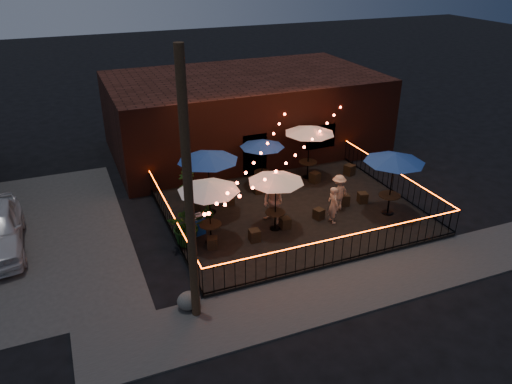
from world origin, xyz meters
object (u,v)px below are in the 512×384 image
utility_pole (189,196)px  cafe_table_3 (262,144)px  cafe_table_1 (208,157)px  cafe_table_5 (310,130)px  cafe_table_2 (276,178)px  cafe_table_0 (209,187)px  cafe_table_4 (395,158)px  cooler (197,225)px  boulder (189,301)px

utility_pole → cafe_table_3: (5.25, 7.39, -1.83)m
cafe_table_1 → cafe_table_5: (5.33, 1.61, -0.11)m
cafe_table_2 → cafe_table_3: (1.06, 3.82, -0.14)m
cafe_table_1 → cafe_table_3: (2.98, 1.59, -0.44)m
cafe_table_0 → cafe_table_4: bearing=-4.6°
utility_pole → cafe_table_3: utility_pole is taller
utility_pole → cafe_table_5: 10.72m
cafe_table_2 → cafe_table_4: (4.82, -0.59, 0.27)m
cafe_table_5 → cooler: (-6.32, -3.08, -1.96)m
utility_pole → boulder: bearing=110.5°
cafe_table_0 → cafe_table_2: cafe_table_0 is taller
cafe_table_0 → cafe_table_4: 7.44m
cafe_table_4 → cafe_table_0: bearing=175.4°
cafe_table_5 → cafe_table_1: bearing=-163.2°
cafe_table_5 → boulder: 10.70m
cafe_table_0 → cafe_table_4: size_ratio=0.93×
utility_pole → cafe_table_0: 4.22m
utility_pole → cafe_table_2: size_ratio=3.39×
utility_pole → cafe_table_5: utility_pole is taller
utility_pole → cafe_table_4: bearing=18.3°
cooler → cafe_table_0: bearing=-82.9°
cafe_table_3 → utility_pole: bearing=-125.4°
cafe_table_0 → cafe_table_4: cafe_table_4 is taller
cafe_table_2 → cooler: (-2.91, 0.75, -1.76)m
utility_pole → cafe_table_4: (9.01, 2.97, -1.42)m
cafe_table_0 → boulder: cafe_table_0 is taller
cafe_table_0 → cafe_table_4: (7.41, -0.59, 0.17)m
cafe_table_1 → cooler: (-0.99, -1.48, -2.07)m
utility_pole → cafe_table_1: 6.38m
cafe_table_0 → cafe_table_1: (0.67, 2.23, 0.20)m
cafe_table_5 → boulder: size_ratio=3.17×
cafe_table_0 → boulder: (-1.73, -3.23, -2.10)m
cafe_table_4 → boulder: size_ratio=3.76×
cafe_table_3 → cooler: bearing=-142.3°
boulder → utility_pole: bearing=-69.5°
cafe_table_4 → cafe_table_5: size_ratio=1.19×
cafe_table_0 → cafe_table_3: size_ratio=1.12×
cafe_table_4 → cafe_table_3: bearing=130.4°
cafe_table_0 → cafe_table_3: (3.65, 3.82, -0.24)m
cafe_table_4 → boulder: cafe_table_4 is taller
utility_pole → cafe_table_1: (2.27, 5.79, -1.39)m
cafe_table_0 → cafe_table_2: 2.60m
cafe_table_1 → cafe_table_5: bearing=16.8°
cafe_table_1 → cafe_table_3: 3.41m
cafe_table_1 → cafe_table_5: cafe_table_1 is taller
cafe_table_0 → cooler: bearing=113.0°
cafe_table_0 → cafe_table_3: bearing=46.3°
utility_pole → cooler: size_ratio=10.38×
cafe_table_0 → utility_pole: bearing=-114.2°
cafe_table_1 → cafe_table_2: bearing=-49.3°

